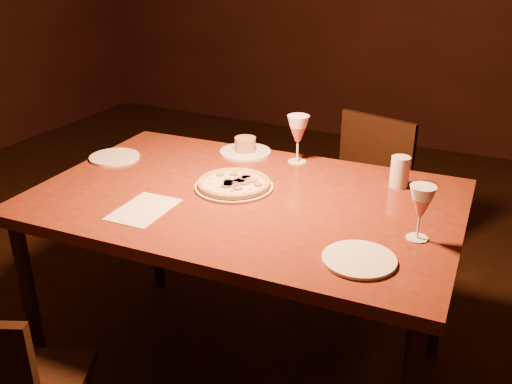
% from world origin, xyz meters
% --- Properties ---
extents(dining_table, '(1.59, 1.07, 0.82)m').
position_xyz_m(dining_table, '(0.22, 0.28, 0.75)').
color(dining_table, maroon).
rests_on(dining_table, floor).
extents(chair_far, '(0.51, 0.51, 0.87)m').
position_xyz_m(chair_far, '(0.39, 1.22, 0.49)').
color(chair_far, black).
rests_on(chair_far, floor).
extents(pizza_plate, '(0.30, 0.30, 0.03)m').
position_xyz_m(pizza_plate, '(0.15, 0.32, 0.84)').
color(pizza_plate, white).
rests_on(pizza_plate, dining_table).
extents(ramekin_saucer, '(0.22, 0.22, 0.07)m').
position_xyz_m(ramekin_saucer, '(0.01, 0.68, 0.84)').
color(ramekin_saucer, white).
rests_on(ramekin_saucer, dining_table).
extents(wine_glass_far, '(0.09, 0.09, 0.20)m').
position_xyz_m(wine_glass_far, '(0.26, 0.68, 0.92)').
color(wine_glass_far, '#C45751').
rests_on(wine_glass_far, dining_table).
extents(wine_glass_right, '(0.08, 0.08, 0.18)m').
position_xyz_m(wine_glass_right, '(0.86, 0.23, 0.91)').
color(wine_glass_right, '#C45751').
rests_on(wine_glass_right, dining_table).
extents(water_tumbler, '(0.07, 0.07, 0.12)m').
position_xyz_m(water_tumbler, '(0.70, 0.62, 0.88)').
color(water_tumbler, silver).
rests_on(water_tumbler, dining_table).
extents(side_plate_left, '(0.21, 0.21, 0.01)m').
position_xyz_m(side_plate_left, '(-0.46, 0.37, 0.83)').
color(side_plate_left, white).
rests_on(side_plate_left, dining_table).
extents(side_plate_near, '(0.22, 0.22, 0.01)m').
position_xyz_m(side_plate_near, '(0.73, 0.02, 0.83)').
color(side_plate_near, white).
rests_on(side_plate_near, dining_table).
extents(menu_card, '(0.18, 0.26, 0.00)m').
position_xyz_m(menu_card, '(-0.04, 0.02, 0.82)').
color(menu_card, silver).
rests_on(menu_card, dining_table).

